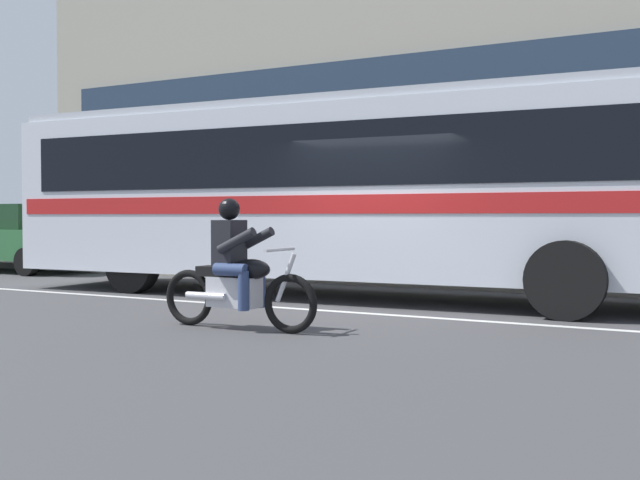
{
  "coord_description": "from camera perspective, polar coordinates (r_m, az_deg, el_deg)",
  "views": [
    {
      "loc": [
        4.57,
        -10.06,
        1.35
      ],
      "look_at": [
        -0.62,
        -0.4,
        1.0
      ],
      "focal_mm": 42.26,
      "sensor_mm": 36.0,
      "label": 1
    }
  ],
  "objects": [
    {
      "name": "ground_plane",
      "position": [
        11.14,
        3.82,
        -5.16
      ],
      "size": [
        60.0,
        60.0,
        0.0
      ],
      "primitive_type": "plane",
      "color": "#3D3D3F"
    },
    {
      "name": "transit_bus",
      "position": [
        12.44,
        3.18,
        4.27
      ],
      "size": [
        12.72,
        3.12,
        3.22
      ],
      "color": "silver",
      "rests_on": "ground_plane"
    },
    {
      "name": "parked_hatchback_downstreet",
      "position": [
        19.88,
        -22.22,
        0.23
      ],
      "size": [
        4.63,
        2.01,
        1.64
      ],
      "color": "#2D6638",
      "rests_on": "ground_plane"
    },
    {
      "name": "lane_center_stripe",
      "position": [
        10.6,
        2.47,
        -5.49
      ],
      "size": [
        26.6,
        0.14,
        0.01
      ],
      "primitive_type": "cube",
      "color": "silver",
      "rests_on": "ground_plane"
    },
    {
      "name": "sidewalk_curb",
      "position": [
        15.89,
        11.46,
        -2.83
      ],
      "size": [
        28.0,
        3.8,
        0.15
      ],
      "primitive_type": "cube",
      "color": "gray",
      "rests_on": "ground_plane"
    },
    {
      "name": "motorcycle_with_rider",
      "position": [
        9.04,
        -6.33,
        -2.61
      ],
      "size": [
        2.14,
        0.64,
        1.56
      ],
      "color": "black",
      "rests_on": "ground_plane"
    },
    {
      "name": "fire_hydrant",
      "position": [
        14.72,
        12.85,
        -1.48
      ],
      "size": [
        0.22,
        0.3,
        0.75
      ],
      "color": "#4C8C3F",
      "rests_on": "sidewalk_curb"
    }
  ]
}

